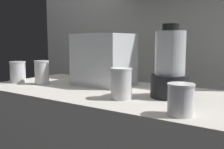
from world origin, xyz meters
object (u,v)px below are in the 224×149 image
juice_cup_beet_middle (121,86)px  juice_cup_beet_right (181,102)px  juice_cup_pomegranate_far_left (18,73)px  blender_pitcher (170,67)px  juice_cup_carrot_left (42,74)px  carrot_display_bin (104,69)px

juice_cup_beet_middle → juice_cup_beet_right: 0.31m
juice_cup_pomegranate_far_left → blender_pitcher: bearing=7.5°
juice_cup_pomegranate_far_left → juice_cup_carrot_left: size_ratio=0.92×
juice_cup_pomegranate_far_left → juice_cup_beet_middle: bearing=-2.2°
juice_cup_beet_right → juice_cup_beet_middle: bearing=161.4°
blender_pitcher → juice_cup_beet_right: bearing=-60.0°
juice_cup_carrot_left → juice_cup_pomegranate_far_left: bearing=-166.7°
juice_cup_beet_middle → carrot_display_bin: bearing=137.5°
carrot_display_bin → juice_cup_carrot_left: carrot_display_bin is taller
blender_pitcher → juice_cup_beet_right: (0.14, -0.25, -0.09)m
carrot_display_bin → juice_cup_pomegranate_far_left: bearing=-153.3°
juice_cup_beet_right → juice_cup_pomegranate_far_left: bearing=173.0°
carrot_display_bin → juice_cup_beet_middle: bearing=-42.5°
blender_pitcher → juice_cup_carrot_left: bearing=-173.9°
carrot_display_bin → juice_cup_pomegranate_far_left: size_ratio=2.33×
blender_pitcher → juice_cup_carrot_left: size_ratio=2.37×
carrot_display_bin → juice_cup_beet_middle: carrot_display_bin is taller
juice_cup_carrot_left → carrot_display_bin: bearing=33.1°
blender_pitcher → carrot_display_bin: bearing=165.5°
juice_cup_carrot_left → juice_cup_beet_middle: size_ratio=1.01×
juice_cup_carrot_left → juice_cup_beet_right: (0.88, -0.17, -0.01)m
carrot_display_bin → juice_cup_pomegranate_far_left: 0.52m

